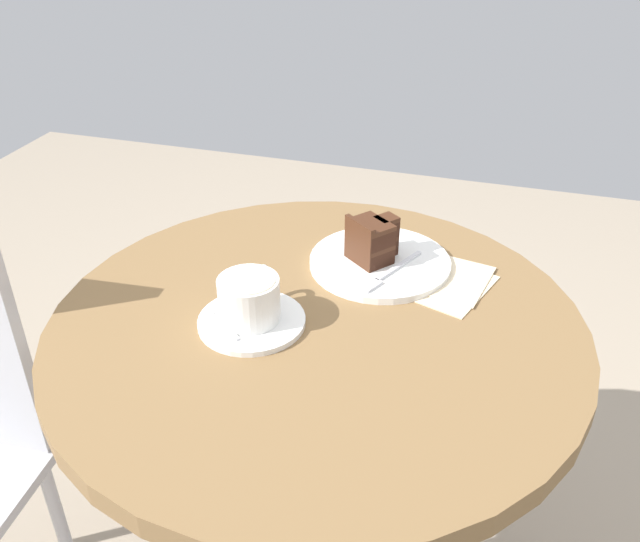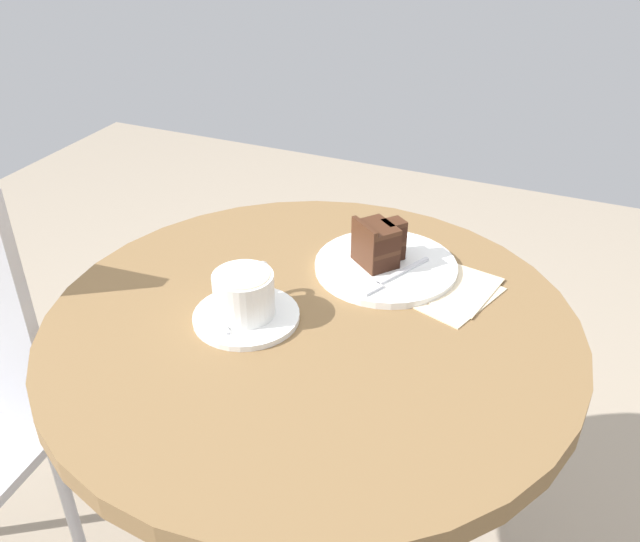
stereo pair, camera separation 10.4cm
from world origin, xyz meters
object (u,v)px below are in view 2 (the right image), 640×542
object	(u,v)px
saucer	(246,316)
cake_plate	(386,266)
cake_slice	(378,244)
fork	(387,279)
napkin	(447,288)
teaspoon	(217,311)
coffee_cup	(245,293)

from	to	relation	value
saucer	cake_plate	xyz separation A→B (m)	(0.21, -0.14, 0.00)
saucer	cake_slice	bearing A→B (deg)	-31.48
saucer	fork	size ratio (longest dim) A/B	1.09
cake_slice	napkin	xyz separation A→B (m)	(-0.02, -0.12, -0.05)
cake_plate	fork	bearing A→B (deg)	-159.38
saucer	teaspoon	distance (m)	0.04
cake_slice	napkin	bearing A→B (deg)	-97.46
fork	napkin	bearing A→B (deg)	134.55
cake_slice	fork	bearing A→B (deg)	-144.98
teaspoon	fork	bearing A→B (deg)	-94.95
cake_plate	napkin	xyz separation A→B (m)	(-0.02, -0.11, -0.00)
saucer	coffee_cup	bearing A→B (deg)	35.87
fork	cake_slice	bearing A→B (deg)	-119.81
napkin	teaspoon	bearing A→B (deg)	125.48
cake_plate	fork	world-z (taller)	fork
fork	napkin	xyz separation A→B (m)	(0.03, -0.09, -0.01)
saucer	coffee_cup	xyz separation A→B (m)	(0.00, 0.00, 0.04)
coffee_cup	fork	size ratio (longest dim) A/B	0.83
teaspoon	napkin	distance (m)	0.36
teaspoon	saucer	bearing A→B (deg)	-118.53
coffee_cup	cake_plate	xyz separation A→B (m)	(0.21, -0.15, -0.04)
saucer	napkin	distance (m)	0.32
coffee_cup	fork	xyz separation A→B (m)	(0.16, -0.17, -0.03)
saucer	teaspoon	world-z (taller)	teaspoon
napkin	fork	bearing A→B (deg)	109.37
coffee_cup	cake_slice	xyz separation A→B (m)	(0.21, -0.13, 0.00)
cake_plate	fork	xyz separation A→B (m)	(-0.05, -0.02, 0.01)
teaspoon	napkin	bearing A→B (deg)	-100.49
fork	napkin	world-z (taller)	fork
saucer	cake_plate	size ratio (longest dim) A/B	0.67
fork	cake_plate	bearing A→B (deg)	-134.21
cake_slice	napkin	world-z (taller)	cake_slice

